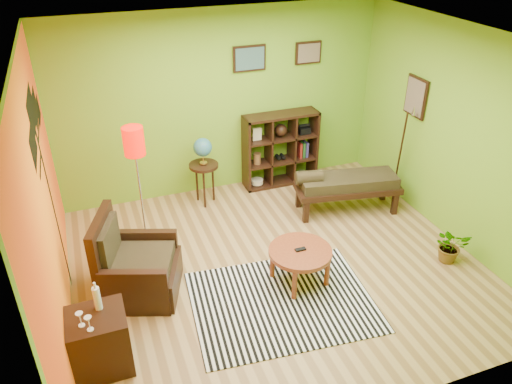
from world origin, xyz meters
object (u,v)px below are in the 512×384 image
object	(u,v)px
side_cabinet	(100,341)
cube_shelf	(281,149)
floor_lamp	(135,153)
potted_plant	(450,249)
bench	(345,184)
globe_table	(203,155)
coffee_table	(300,254)
armchair	(135,270)

from	to	relation	value
side_cabinet	cube_shelf	world-z (taller)	cube_shelf
floor_lamp	potted_plant	world-z (taller)	floor_lamp
floor_lamp	potted_plant	xyz separation A→B (m)	(3.60, -1.61, -1.22)
side_cabinet	floor_lamp	xyz separation A→B (m)	(0.73, 1.83, 1.07)
bench	side_cabinet	bearing A→B (deg)	-154.07
globe_table	cube_shelf	size ratio (longest dim) A/B	0.89
side_cabinet	potted_plant	xyz separation A→B (m)	(4.33, 0.22, -0.15)
floor_lamp	cube_shelf	distance (m)	2.74
coffee_table	side_cabinet	bearing A→B (deg)	-167.75
cube_shelf	potted_plant	world-z (taller)	cube_shelf
coffee_table	globe_table	bearing A→B (deg)	104.61
armchair	globe_table	xyz separation A→B (m)	(1.30, 1.71, 0.50)
coffee_table	globe_table	distance (m)	2.31
cube_shelf	potted_plant	size ratio (longest dim) A/B	2.60
cube_shelf	coffee_table	bearing A→B (deg)	-107.57
coffee_table	floor_lamp	bearing A→B (deg)	140.87
floor_lamp	potted_plant	distance (m)	4.13
armchair	floor_lamp	size ratio (longest dim) A/B	0.62
armchair	potted_plant	world-z (taller)	armchair
globe_table	potted_plant	distance (m)	3.62
cube_shelf	bench	bearing A→B (deg)	-64.79
globe_table	bench	world-z (taller)	globe_table
floor_lamp	cube_shelf	xyz separation A→B (m)	(2.38, 1.09, -0.80)
side_cabinet	globe_table	size ratio (longest dim) A/B	0.90
floor_lamp	coffee_table	bearing A→B (deg)	-39.13
globe_table	armchair	bearing A→B (deg)	-127.18
bench	potted_plant	xyz separation A→B (m)	(0.68, -1.56, -0.27)
coffee_table	potted_plant	size ratio (longest dim) A/B	1.63
armchair	potted_plant	xyz separation A→B (m)	(3.85, -0.78, -0.13)
coffee_table	globe_table	size ratio (longest dim) A/B	0.70
armchair	globe_table	size ratio (longest dim) A/B	1.00
floor_lamp	globe_table	size ratio (longest dim) A/B	1.62
side_cabinet	cube_shelf	bearing A→B (deg)	43.12
cube_shelf	floor_lamp	bearing A→B (deg)	-155.45
armchair	side_cabinet	xyz separation A→B (m)	(-0.48, -1.00, 0.02)
cube_shelf	potted_plant	xyz separation A→B (m)	(1.22, -2.70, -0.42)
globe_table	bench	bearing A→B (deg)	-26.59
cube_shelf	bench	world-z (taller)	cube_shelf
coffee_table	side_cabinet	size ratio (longest dim) A/B	0.78
cube_shelf	bench	xyz separation A→B (m)	(0.54, -1.14, -0.15)
cube_shelf	armchair	bearing A→B (deg)	-143.99
coffee_table	cube_shelf	xyz separation A→B (m)	(0.76, 2.41, 0.20)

